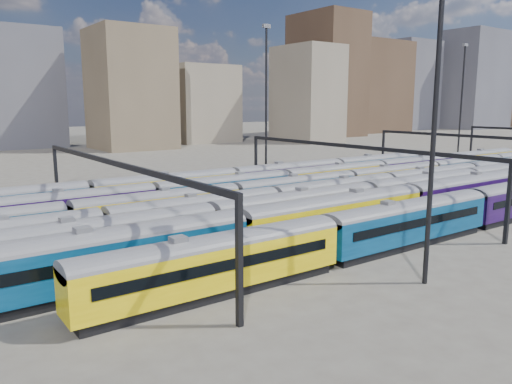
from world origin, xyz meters
TOP-DOWN VIEW (x-y plane):
  - ground at (0.00, 0.00)m, footprint 500.00×500.00m
  - rake_1 at (-2.35, -10.00)m, footprint 109.26×3.20m
  - rake_2 at (-2.77, -5.00)m, footprint 143.72×3.00m
  - rake_3 at (-11.64, 0.00)m, footprint 133.70×2.79m
  - rake_4 at (5.62, 5.00)m, footprint 132.53×2.77m
  - rake_5 at (7.74, 10.00)m, footprint 116.81×2.85m
  - rake_6 at (-17.73, 15.00)m, footprint 120.91×2.95m
  - gantry_1 at (-20.00, 0.00)m, footprint 0.35×40.35m
  - gantry_2 at (10.00, 0.00)m, footprint 0.35×40.35m
  - gantry_3 at (40.00, 0.00)m, footprint 0.35×40.35m
  - mast_2 at (-5.00, -22.00)m, footprint 1.40×0.50m
  - mast_3 at (15.00, 24.00)m, footprint 1.40×0.50m
  - mast_5 at (65.00, 20.00)m, footprint 1.40×0.50m
  - skyline at (104.75, 105.73)m, footprint 399.22×60.48m

SIDE VIEW (x-z plane):
  - ground at x=0.00m, z-range 0.00..0.00m
  - rake_4 at x=5.62m, z-range 0.12..4.77m
  - rake_3 at x=-11.64m, z-range 0.12..4.81m
  - rake_5 at x=7.74m, z-range 0.12..4.91m
  - rake_6 at x=-17.73m, z-range 0.12..5.09m
  - rake_2 at x=-2.77m, z-range 0.13..5.18m
  - rake_1 at x=-2.35m, z-range 0.14..5.53m
  - gantry_1 at x=-20.00m, z-range 2.78..10.80m
  - gantry_2 at x=10.00m, z-range 2.78..10.80m
  - gantry_3 at x=40.00m, z-range 2.78..10.80m
  - mast_2 at x=-5.00m, z-range 1.17..26.77m
  - mast_3 at x=15.00m, z-range 1.17..26.77m
  - mast_5 at x=65.00m, z-range 1.17..26.77m
  - skyline at x=104.75m, z-range -4.18..45.85m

